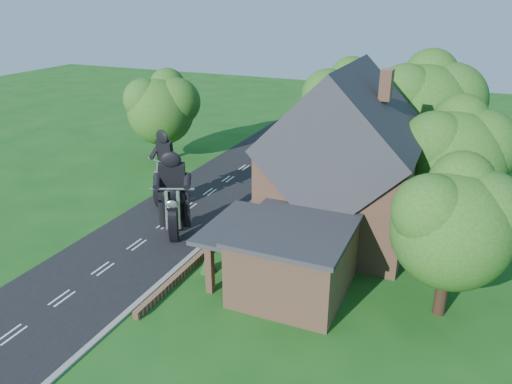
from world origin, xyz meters
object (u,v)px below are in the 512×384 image
at_px(motorcycle_lead, 176,224).
at_px(motorcycle_follow, 168,194).
at_px(house, 343,167).
at_px(garden_wall, 239,221).
at_px(annex, 292,258).

distance_m(motorcycle_lead, motorcycle_follow, 4.93).
bearing_deg(house, garden_wall, -170.83).
distance_m(garden_wall, house, 7.52).
bearing_deg(motorcycle_lead, motorcycle_follow, -75.10).
relative_size(garden_wall, house, 2.15).
xyz_separation_m(house, motorcycle_follow, (-11.94, -0.27, -3.53)).
relative_size(annex, motorcycle_lead, 4.05).
xyz_separation_m(garden_wall, motorcycle_lead, (-2.72, -3.17, 0.61)).
height_order(garden_wall, annex, annex).
relative_size(annex, motorcycle_follow, 4.06).
relative_size(house, motorcycle_lead, 5.88).
bearing_deg(motorcycle_follow, house, -160.90).
bearing_deg(garden_wall, house, 9.17).
height_order(annex, motorcycle_lead, annex).
xyz_separation_m(garden_wall, house, (6.19, 1.00, 4.14)).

